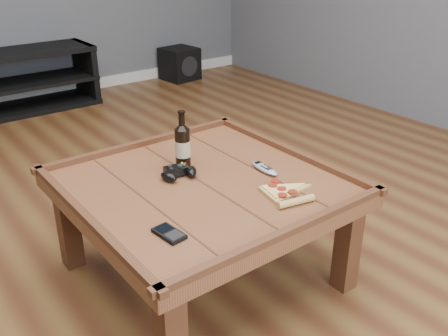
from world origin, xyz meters
TOP-DOWN VIEW (x-y plane):
  - ground at (0.00, 0.00)m, footprint 6.00×6.00m
  - baseboard at (0.00, 2.99)m, footprint 5.00×0.02m
  - coffee_table at (0.00, 0.00)m, footprint 1.03×1.03m
  - media_console at (0.00, 2.75)m, footprint 1.40×0.45m
  - beer_bottle at (0.02, 0.17)m, footprint 0.06×0.06m
  - game_controller at (-0.05, 0.10)m, footprint 0.17×0.12m
  - pizza_slice at (0.18, -0.27)m, footprint 0.22×0.30m
  - smartphone at (-0.31, -0.25)m, footprint 0.07×0.12m
  - remote_control at (0.27, -0.07)m, footprint 0.06×0.16m
  - subwoofer at (1.68, 2.80)m, footprint 0.35×0.35m

SIDE VIEW (x-z plane):
  - ground at x=0.00m, z-range 0.00..0.00m
  - baseboard at x=0.00m, z-range 0.00..0.10m
  - subwoofer at x=1.68m, z-range 0.00..0.32m
  - media_console at x=0.00m, z-range 0.00..0.50m
  - coffee_table at x=0.00m, z-range 0.15..0.63m
  - smartphone at x=-0.31m, z-range 0.45..0.47m
  - pizza_slice at x=0.18m, z-range 0.45..0.47m
  - remote_control at x=0.27m, z-range 0.45..0.47m
  - game_controller at x=-0.05m, z-range 0.45..0.49m
  - beer_bottle at x=0.02m, z-range 0.43..0.67m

